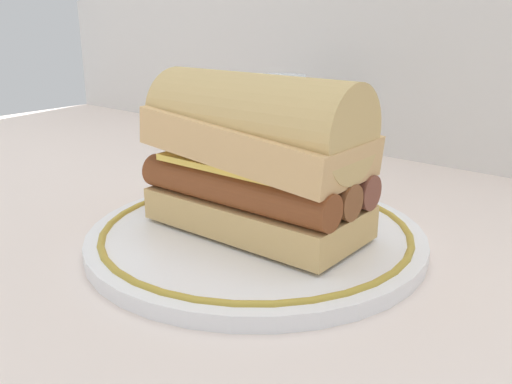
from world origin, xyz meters
TOP-DOWN VIEW (x-y plane):
  - ground_plane at (0.00, 0.00)m, footprint 1.50×1.50m
  - plate at (-0.01, -0.01)m, footprint 0.28×0.28m
  - sausage_sandwich at (-0.01, -0.01)m, footprint 0.18×0.09m
  - drinking_glass at (-0.16, 0.22)m, footprint 0.07×0.07m

SIDE VIEW (x-z plane):
  - ground_plane at x=0.00m, z-range 0.00..0.00m
  - plate at x=-0.01m, z-range 0.00..0.02m
  - drinking_glass at x=-0.16m, z-range -0.01..0.10m
  - sausage_sandwich at x=-0.01m, z-range 0.02..0.14m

